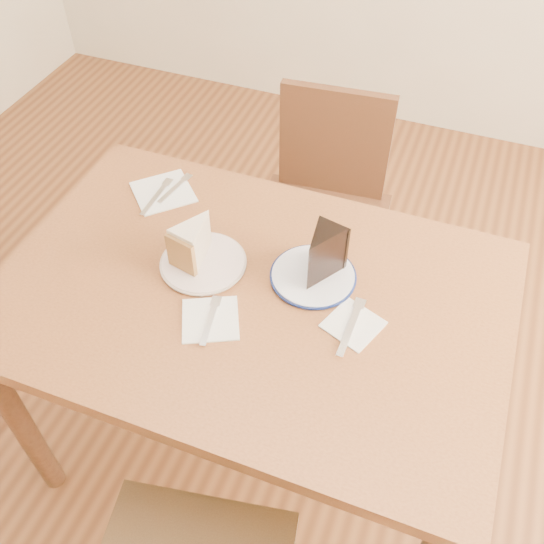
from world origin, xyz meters
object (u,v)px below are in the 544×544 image
at_px(chocolate_cake, 320,258).
at_px(plate_navy, 313,276).
at_px(table, 252,318).
at_px(chair_far, 322,213).
at_px(carrot_cake, 197,241).
at_px(plate_cream, 203,263).

bearing_deg(chocolate_cake, plate_navy, 18.60).
bearing_deg(table, chair_far, 90.42).
bearing_deg(carrot_cake, chocolate_cake, 20.29).
bearing_deg(chocolate_cake, table, 48.20).
bearing_deg(carrot_cake, plate_navy, 20.37).
xyz_separation_m(plate_navy, carrot_cake, (-0.28, -0.04, 0.05)).
height_order(chair_far, plate_cream, chair_far).
bearing_deg(carrot_cake, chair_far, 87.30).
relative_size(chair_far, plate_cream, 4.26).
xyz_separation_m(table, plate_navy, (0.12, 0.09, 0.10)).
bearing_deg(table, plate_cream, 163.98).
height_order(chair_far, chocolate_cake, chocolate_cake).
xyz_separation_m(plate_navy, chocolate_cake, (0.01, 0.00, 0.07)).
height_order(table, chocolate_cake, chocolate_cake).
bearing_deg(plate_navy, carrot_cake, -172.51).
xyz_separation_m(table, carrot_cake, (-0.16, 0.06, 0.16)).
bearing_deg(table, carrot_cake, 160.58).
relative_size(table, chocolate_cake, 10.03).
bearing_deg(carrot_cake, table, -6.54).
height_order(chair_far, carrot_cake, chair_far).
bearing_deg(plate_cream, chocolate_cake, 11.26).
height_order(table, plate_navy, plate_navy).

